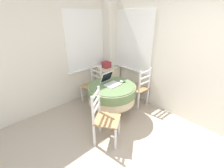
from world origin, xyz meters
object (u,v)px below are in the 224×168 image
object	(u,v)px
round_dining_table	(112,92)
dining_chair_near_back_window	(93,84)
storage_box	(106,65)
cell_phone	(123,82)
computer_mouse	(122,82)
corner_cabinet	(108,80)
laptop	(110,82)
dining_chair_camera_near	(104,119)
dining_chair_near_right_window	(139,88)

from	to	relation	value
round_dining_table	dining_chair_near_back_window	bearing A→B (deg)	84.97
round_dining_table	storage_box	size ratio (longest dim) A/B	5.15
cell_phone	storage_box	xyz separation A→B (m)	(0.38, 0.99, 0.08)
computer_mouse	corner_cabinet	xyz separation A→B (m)	(0.46, 0.96, -0.39)
corner_cabinet	storage_box	distance (m)	0.45
laptop	computer_mouse	xyz separation A→B (m)	(0.23, -0.11, -0.03)
laptop	dining_chair_camera_near	xyz separation A→B (m)	(-0.64, -0.53, -0.32)
dining_chair_camera_near	storage_box	distance (m)	1.94
dining_chair_near_back_window	corner_cabinet	distance (m)	0.66
round_dining_table	corner_cabinet	bearing A→B (deg)	52.07
laptop	corner_cabinet	xyz separation A→B (m)	(0.69, 0.85, -0.42)
dining_chair_near_right_window	laptop	bearing A→B (deg)	163.12
laptop	dining_chair_near_right_window	bearing A→B (deg)	-16.88
computer_mouse	dining_chair_near_back_window	size ratio (longest dim) A/B	0.09
round_dining_table	corner_cabinet	distance (m)	1.18
laptop	dining_chair_near_right_window	size ratio (longest dim) A/B	0.37
computer_mouse	dining_chair_camera_near	bearing A→B (deg)	-154.01
computer_mouse	dining_chair_near_right_window	xyz separation A→B (m)	(0.51, -0.12, -0.29)
corner_cabinet	dining_chair_near_back_window	bearing A→B (deg)	-168.47
cell_phone	round_dining_table	bearing A→B (deg)	170.08
computer_mouse	dining_chair_camera_near	size ratio (longest dim) A/B	0.09
computer_mouse	cell_phone	distance (m)	0.04
storage_box	dining_chair_near_right_window	bearing A→B (deg)	-85.40
laptop	storage_box	size ratio (longest dim) A/B	1.81
round_dining_table	storage_box	bearing A→B (deg)	54.13
laptop	dining_chair_near_right_window	distance (m)	0.84
dining_chair_camera_near	laptop	bearing A→B (deg)	39.88
cell_phone	dining_chair_camera_near	bearing A→B (deg)	-155.31
dining_chair_near_right_window	dining_chair_near_back_window	bearing A→B (deg)	126.43
cell_phone	corner_cabinet	distance (m)	1.11
cell_phone	dining_chair_near_back_window	size ratio (longest dim) A/B	0.12
round_dining_table	dining_chair_near_back_window	size ratio (longest dim) A/B	1.05
dining_chair_near_back_window	cell_phone	bearing A→B (deg)	-74.77
laptop	cell_phone	xyz separation A→B (m)	(0.27, -0.11, -0.05)
corner_cabinet	cell_phone	bearing A→B (deg)	-113.31
dining_chair_near_back_window	dining_chair_camera_near	world-z (taller)	same
round_dining_table	computer_mouse	bearing A→B (deg)	-10.22
dining_chair_near_back_window	dining_chair_camera_near	distance (m)	1.43
laptop	dining_chair_near_back_window	distance (m)	0.79
storage_box	dining_chair_camera_near	bearing A→B (deg)	-132.55
dining_chair_camera_near	storage_box	size ratio (longest dim) A/B	4.91
dining_chair_camera_near	corner_cabinet	bearing A→B (deg)	46.21
dining_chair_near_right_window	round_dining_table	bearing A→B (deg)	168.00
dining_chair_near_back_window	corner_cabinet	world-z (taller)	dining_chair_near_back_window
corner_cabinet	dining_chair_camera_near	bearing A→B (deg)	-133.79
dining_chair_near_back_window	dining_chair_near_right_window	world-z (taller)	same
dining_chair_near_right_window	corner_cabinet	xyz separation A→B (m)	(-0.05, 1.08, -0.10)
cell_phone	corner_cabinet	xyz separation A→B (m)	(0.42, 0.97, -0.37)
laptop	dining_chair_camera_near	bearing A→B (deg)	-140.12
round_dining_table	dining_chair_camera_near	world-z (taller)	dining_chair_camera_near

